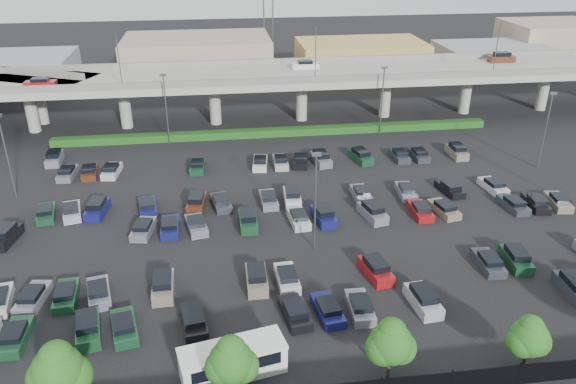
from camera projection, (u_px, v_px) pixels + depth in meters
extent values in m
plane|color=black|center=(302.00, 211.00, 63.40)|extent=(280.00, 280.00, 0.00)
cube|color=gray|center=(271.00, 77.00, 88.76)|extent=(150.00, 13.00, 1.10)
cube|color=slate|center=(275.00, 81.00, 82.73)|extent=(150.00, 0.50, 1.00)
cube|color=slate|center=(267.00, 62.00, 93.88)|extent=(150.00, 0.50, 1.00)
cylinder|color=gray|center=(31.00, 111.00, 85.99)|extent=(1.80, 1.80, 6.70)
cube|color=slate|center=(27.00, 91.00, 84.62)|extent=(2.60, 9.75, 0.50)
cylinder|color=gray|center=(125.00, 107.00, 87.68)|extent=(1.80, 1.80, 6.70)
cube|color=slate|center=(122.00, 87.00, 86.31)|extent=(2.60, 9.75, 0.50)
cylinder|color=gray|center=(215.00, 103.00, 89.38)|extent=(1.80, 1.80, 6.70)
cube|color=slate|center=(214.00, 84.00, 88.00)|extent=(2.60, 9.75, 0.50)
cylinder|color=gray|center=(302.00, 100.00, 91.07)|extent=(1.80, 1.80, 6.70)
cube|color=slate|center=(302.00, 81.00, 89.69)|extent=(2.60, 9.75, 0.50)
cylinder|color=gray|center=(385.00, 97.00, 92.76)|extent=(1.80, 1.80, 6.70)
cube|color=slate|center=(387.00, 78.00, 91.39)|extent=(2.60, 9.75, 0.50)
cylinder|color=gray|center=(466.00, 94.00, 94.45)|extent=(1.80, 1.80, 6.70)
cube|color=slate|center=(468.00, 75.00, 93.08)|extent=(2.60, 9.75, 0.50)
cylinder|color=gray|center=(543.00, 91.00, 96.15)|extent=(1.80, 1.80, 6.70)
cube|color=slate|center=(547.00, 72.00, 94.77)|extent=(2.60, 9.75, 0.50)
cube|color=maroon|center=(41.00, 84.00, 81.56)|extent=(4.40, 1.82, 0.82)
cube|color=black|center=(40.00, 80.00, 81.28)|extent=(2.30, 1.60, 0.50)
cube|color=silver|center=(305.00, 66.00, 91.74)|extent=(4.40, 1.82, 0.82)
cube|color=black|center=(305.00, 62.00, 91.47)|extent=(2.30, 1.60, 0.50)
cube|color=#512815|center=(501.00, 59.00, 95.80)|extent=(4.40, 1.82, 1.05)
cube|color=black|center=(502.00, 54.00, 95.45)|extent=(2.60, 1.60, 0.65)
cylinder|color=#48484D|center=(119.00, 61.00, 78.68)|extent=(0.14, 0.14, 8.00)
cylinder|color=#48484D|center=(315.00, 56.00, 82.06)|extent=(0.14, 0.14, 8.00)
cylinder|color=#48484D|center=(496.00, 50.00, 85.45)|extent=(0.14, 0.14, 8.00)
cylinder|color=gray|center=(41.00, 103.00, 89.44)|extent=(1.60, 1.60, 6.70)
cube|color=#143D11|center=(276.00, 132.00, 85.45)|extent=(66.00, 1.60, 1.10)
cylinder|color=black|center=(451.00, 381.00, 38.72)|extent=(0.10, 0.10, 2.00)
cylinder|color=black|center=(519.00, 374.00, 39.32)|extent=(0.10, 0.10, 2.00)
sphere|color=#144B14|center=(58.00, 371.00, 35.76)|extent=(3.39, 3.39, 3.39)
sphere|color=#144B14|center=(72.00, 376.00, 36.21)|extent=(2.67, 2.67, 2.67)
sphere|color=#144B14|center=(48.00, 377.00, 35.76)|extent=(2.67, 2.67, 2.67)
sphere|color=#144B14|center=(56.00, 358.00, 35.44)|extent=(2.30, 2.30, 2.30)
sphere|color=#144B14|center=(231.00, 362.00, 37.06)|extent=(3.04, 3.04, 3.04)
sphere|color=#144B14|center=(242.00, 366.00, 37.47)|extent=(2.39, 2.39, 2.39)
sphere|color=#144B14|center=(222.00, 367.00, 37.05)|extent=(2.39, 2.39, 2.39)
sphere|color=#144B14|center=(231.00, 350.00, 36.79)|extent=(2.06, 2.06, 2.06)
cylinder|color=#332316|center=(388.00, 370.00, 39.68)|extent=(0.26, 0.26, 1.97)
sphere|color=#144B14|center=(391.00, 343.00, 38.63)|extent=(3.07, 3.07, 3.07)
sphere|color=#144B14|center=(400.00, 347.00, 39.04)|extent=(2.41, 2.41, 2.41)
sphere|color=#144B14|center=(382.00, 349.00, 38.63)|extent=(2.41, 2.41, 2.41)
sphere|color=#144B14|center=(392.00, 332.00, 38.36)|extent=(2.08, 2.08, 2.08)
cylinder|color=#332316|center=(524.00, 362.00, 40.55)|extent=(0.26, 0.26, 1.80)
sphere|color=#144B14|center=(529.00, 338.00, 39.59)|extent=(2.79, 2.79, 2.79)
sphere|color=#144B14|center=(536.00, 341.00, 39.97)|extent=(2.19, 2.19, 2.19)
sphere|color=#144B14|center=(522.00, 343.00, 39.58)|extent=(2.19, 2.19, 2.19)
sphere|color=#144B14|center=(531.00, 328.00, 39.35)|extent=(1.89, 1.89, 1.89)
cube|color=silver|center=(233.00, 362.00, 40.26)|extent=(7.85, 4.03, 2.19)
cube|color=black|center=(233.00, 356.00, 40.03)|extent=(6.85, 3.87, 0.99)
cube|color=silver|center=(232.00, 349.00, 39.72)|extent=(7.98, 4.15, 0.26)
cube|color=#174125|center=(16.00, 337.00, 43.64)|extent=(1.85, 4.41, 0.82)
cube|color=black|center=(13.00, 333.00, 43.19)|extent=(1.62, 2.31, 0.50)
cube|color=#174125|center=(88.00, 330.00, 44.26)|extent=(2.60, 4.66, 1.05)
cube|color=black|center=(87.00, 322.00, 43.90)|extent=(2.05, 2.85, 0.65)
cube|color=#174125|center=(124.00, 328.00, 44.64)|extent=(2.73, 4.69, 0.82)
cube|color=black|center=(123.00, 323.00, 44.19)|extent=(2.06, 2.59, 0.50)
cube|color=black|center=(194.00, 322.00, 45.30)|extent=(2.42, 4.61, 0.82)
cube|color=black|center=(193.00, 317.00, 44.85)|extent=(1.91, 2.50, 0.50)
cube|color=black|center=(295.00, 313.00, 46.30)|extent=(2.44, 4.62, 0.82)
cube|color=black|center=(295.00, 309.00, 45.85)|extent=(1.92, 2.51, 0.50)
cube|color=navy|center=(328.00, 310.00, 46.63)|extent=(2.37, 4.60, 0.82)
cube|color=black|center=(328.00, 306.00, 46.18)|extent=(1.88, 2.49, 0.50)
cube|color=slate|center=(360.00, 308.00, 46.96)|extent=(1.93, 4.44, 0.82)
cube|color=black|center=(361.00, 303.00, 46.51)|extent=(1.66, 2.34, 0.50)
cube|color=#ABABAF|center=(423.00, 301.00, 47.58)|extent=(2.21, 4.55, 1.05)
cube|color=black|center=(424.00, 293.00, 47.22)|extent=(1.83, 2.73, 0.65)
cube|color=#2E323B|center=(573.00, 288.00, 49.24)|extent=(2.04, 4.49, 1.05)
cube|color=black|center=(576.00, 281.00, 48.88)|extent=(1.73, 2.68, 0.65)
cube|color=slate|center=(33.00, 299.00, 48.10)|extent=(2.39, 4.60, 0.82)
cube|color=black|center=(31.00, 294.00, 47.65)|extent=(1.90, 2.49, 0.50)
cube|color=#174125|center=(66.00, 296.00, 48.43)|extent=(2.16, 4.53, 0.82)
cube|color=black|center=(65.00, 291.00, 47.98)|extent=(1.78, 2.42, 0.50)
cube|color=slate|center=(99.00, 293.00, 48.76)|extent=(2.74, 4.69, 0.82)
cube|color=black|center=(98.00, 289.00, 48.31)|extent=(2.07, 2.59, 0.50)
cube|color=gray|center=(163.00, 287.00, 49.38)|extent=(1.94, 4.45, 1.05)
cube|color=black|center=(162.00, 280.00, 49.02)|extent=(1.67, 2.64, 0.65)
cube|color=gray|center=(257.00, 280.00, 50.37)|extent=(1.86, 4.42, 1.05)
cube|color=black|center=(256.00, 272.00, 50.02)|extent=(1.62, 2.61, 0.65)
cube|color=silver|center=(287.00, 279.00, 50.76)|extent=(2.01, 4.48, 0.82)
cube|color=black|center=(287.00, 274.00, 50.30)|extent=(1.70, 2.37, 0.50)
cube|color=maroon|center=(376.00, 271.00, 51.70)|extent=(2.55, 4.65, 1.05)
cube|color=black|center=(376.00, 263.00, 51.35)|extent=(2.02, 2.84, 0.65)
cube|color=#2E323B|center=(488.00, 263.00, 53.08)|extent=(1.99, 4.47, 0.82)
cube|color=black|center=(490.00, 259.00, 52.63)|extent=(1.69, 2.36, 0.50)
cube|color=#174125|center=(516.00, 260.00, 53.37)|extent=(2.23, 4.55, 1.05)
cube|color=black|center=(517.00, 253.00, 53.01)|extent=(1.84, 2.74, 0.65)
cube|color=black|center=(6.00, 237.00, 57.19)|extent=(2.50, 4.63, 1.05)
cube|color=black|center=(4.00, 230.00, 56.83)|extent=(2.00, 2.82, 0.65)
cube|color=slate|center=(144.00, 229.00, 58.90)|extent=(2.53, 4.64, 0.82)
cube|color=black|center=(143.00, 225.00, 58.45)|extent=(1.96, 2.53, 0.50)
cube|color=navy|center=(170.00, 227.00, 59.24)|extent=(1.91, 4.44, 0.82)
cube|color=black|center=(169.00, 223.00, 58.78)|extent=(1.65, 2.33, 0.50)
cube|color=slate|center=(196.00, 226.00, 59.57)|extent=(2.63, 4.67, 0.82)
cube|color=black|center=(196.00, 221.00, 59.12)|extent=(2.01, 2.56, 0.50)
cube|color=#174125|center=(248.00, 221.00, 60.18)|extent=(1.87, 4.42, 1.05)
cube|color=black|center=(248.00, 215.00, 59.82)|extent=(1.63, 2.62, 0.65)
cube|color=silver|center=(299.00, 219.00, 60.90)|extent=(2.19, 4.54, 0.82)
cube|color=black|center=(299.00, 215.00, 60.44)|extent=(1.79, 2.43, 0.50)
cube|color=navy|center=(323.00, 217.00, 61.18)|extent=(2.34, 4.59, 1.05)
cube|color=black|center=(324.00, 210.00, 60.82)|extent=(1.90, 2.77, 0.65)
cube|color=slate|center=(372.00, 213.00, 61.84)|extent=(2.70, 4.68, 1.05)
cube|color=black|center=(373.00, 207.00, 61.49)|extent=(2.11, 2.88, 0.65)
cube|color=maroon|center=(420.00, 211.00, 62.56)|extent=(1.90, 4.43, 0.82)
cube|color=black|center=(421.00, 207.00, 62.11)|extent=(1.64, 2.33, 0.50)
cube|color=gray|center=(444.00, 210.00, 62.89)|extent=(2.59, 4.66, 0.82)
cube|color=black|center=(445.00, 205.00, 62.44)|extent=(1.99, 2.55, 0.50)
cube|color=#2E323B|center=(513.00, 205.00, 63.89)|extent=(2.14, 4.52, 0.82)
cube|color=black|center=(515.00, 201.00, 63.44)|extent=(1.77, 2.41, 0.50)
cube|color=black|center=(536.00, 204.00, 64.22)|extent=(2.30, 4.58, 0.82)
cube|color=black|center=(538.00, 200.00, 63.77)|extent=(1.85, 2.47, 0.50)
cube|color=gray|center=(558.00, 202.00, 64.55)|extent=(2.47, 4.63, 0.82)
cube|color=black|center=(560.00, 198.00, 64.10)|extent=(1.93, 2.52, 0.50)
cube|color=#174125|center=(46.00, 214.00, 62.03)|extent=(2.57, 4.65, 0.82)
cube|color=black|center=(45.00, 209.00, 61.58)|extent=(1.98, 2.55, 0.50)
cube|color=#ABABAF|center=(72.00, 212.00, 62.36)|extent=(2.72, 4.69, 0.82)
cube|color=black|center=(71.00, 208.00, 61.91)|extent=(2.06, 2.59, 0.50)
cube|color=navy|center=(97.00, 210.00, 62.65)|extent=(2.36, 4.59, 1.05)
cube|color=black|center=(96.00, 203.00, 62.29)|extent=(1.91, 2.78, 0.65)
cube|color=navy|center=(148.00, 207.00, 63.36)|extent=(2.46, 4.62, 0.82)
cube|color=black|center=(147.00, 203.00, 62.91)|extent=(1.93, 2.51, 0.50)
cube|color=#512815|center=(197.00, 204.00, 63.98)|extent=(2.39, 4.60, 1.05)
cube|color=black|center=(196.00, 197.00, 63.62)|extent=(1.93, 2.79, 0.65)
cube|color=#2E323B|center=(221.00, 203.00, 64.36)|extent=(2.55, 4.65, 0.82)
cube|color=black|center=(221.00, 199.00, 63.91)|extent=(1.97, 2.54, 0.50)
cube|color=slate|center=(269.00, 200.00, 65.02)|extent=(1.96, 4.46, 0.82)
cube|color=black|center=(269.00, 196.00, 64.57)|extent=(1.68, 2.35, 0.50)
cube|color=silver|center=(292.00, 198.00, 65.31)|extent=(2.03, 4.48, 1.05)
cube|color=black|center=(292.00, 192.00, 64.95)|extent=(1.73, 2.68, 0.65)
cube|color=slate|center=(361.00, 195.00, 66.35)|extent=(1.84, 4.41, 0.82)
cube|color=black|center=(362.00, 190.00, 65.90)|extent=(1.61, 2.31, 0.50)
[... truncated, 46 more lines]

